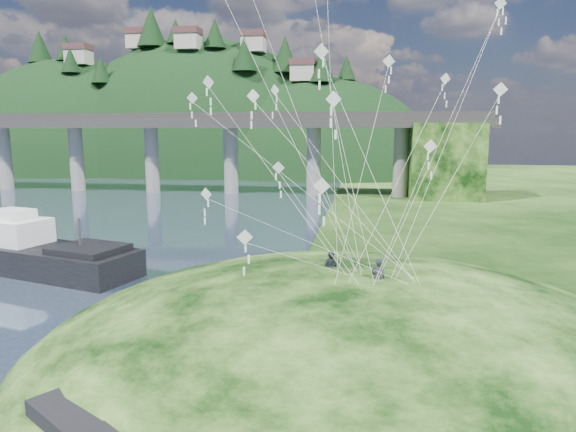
# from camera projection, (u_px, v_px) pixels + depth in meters

# --- Properties ---
(ground) EXTENTS (320.00, 320.00, 0.00)m
(ground) POSITION_uv_depth(u_px,v_px,m) (192.00, 371.00, 25.81)
(ground) COLOR black
(ground) RESTS_ON ground
(grass_hill) EXTENTS (36.00, 32.00, 13.00)m
(grass_hill) POSITION_uv_depth(u_px,v_px,m) (352.00, 391.00, 26.82)
(grass_hill) COLOR black
(grass_hill) RESTS_ON ground
(bridge) EXTENTS (160.00, 11.00, 15.00)m
(bridge) POSITION_uv_depth(u_px,v_px,m) (179.00, 141.00, 96.39)
(bridge) COLOR #2D2B2B
(bridge) RESTS_ON ground
(far_ridge) EXTENTS (153.00, 70.00, 94.50)m
(far_ridge) POSITION_uv_depth(u_px,v_px,m) (189.00, 195.00, 152.58)
(far_ridge) COLOR black
(far_ridge) RESTS_ON ground
(work_barge) EXTENTS (19.99, 10.22, 6.75)m
(work_barge) POSITION_uv_depth(u_px,v_px,m) (32.00, 251.00, 43.73)
(work_barge) COLOR black
(work_barge) RESTS_ON ground
(wooden_dock) EXTENTS (14.03, 3.44, 0.99)m
(wooden_dock) POSITION_uv_depth(u_px,v_px,m) (198.00, 311.00, 33.06)
(wooden_dock) COLOR #3B2918
(wooden_dock) RESTS_ON ground
(kite_flyers) EXTENTS (3.27, 2.55, 1.95)m
(kite_flyers) POSITION_uv_depth(u_px,v_px,m) (351.00, 254.00, 25.52)
(kite_flyers) COLOR #22262E
(kite_flyers) RESTS_ON ground
(kite_swarm) EXTENTS (19.39, 12.46, 21.54)m
(kite_swarm) POSITION_uv_depth(u_px,v_px,m) (313.00, 71.00, 28.34)
(kite_swarm) COLOR silver
(kite_swarm) RESTS_ON ground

